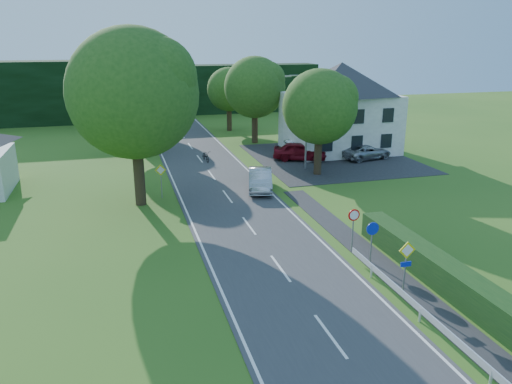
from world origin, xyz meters
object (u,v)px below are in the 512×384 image
object	(u,v)px
motorcycle	(206,156)
parked_car_silver_a	(310,144)
moving_car	(260,179)
parked_car_red	(300,151)
streetlight	(305,117)
parasol	(327,144)
parked_car_silver_b	(367,152)

from	to	relation	value
motorcycle	parked_car_silver_a	bearing A→B (deg)	-0.73
moving_car	parked_car_red	world-z (taller)	parked_car_red
moving_car	parked_car_red	distance (m)	10.10
parked_car_red	parked_car_silver_a	world-z (taller)	parked_car_silver_a
parked_car_red	streetlight	bearing A→B (deg)	-170.51
parasol	parked_car_silver_a	bearing A→B (deg)	146.43
moving_car	streetlight	bearing A→B (deg)	57.97
streetlight	parasol	distance (m)	7.44
parked_car_red	parked_car_silver_a	size ratio (longest dim) A/B	0.97
motorcycle	parked_car_red	bearing A→B (deg)	-18.80
parked_car_red	parked_car_silver_b	xyz separation A→B (m)	(6.14, -1.21, -0.17)
motorcycle	parasol	bearing A→B (deg)	-5.55
streetlight	motorcycle	world-z (taller)	streetlight
motorcycle	parked_car_silver_a	world-z (taller)	parked_car_silver_a
parked_car_red	motorcycle	bearing A→B (deg)	100.79
parked_car_red	parasol	xyz separation A→B (m)	(3.50, 2.00, 0.10)
parked_car_red	parasol	size ratio (longest dim) A/B	2.35
parked_car_red	parked_car_silver_a	distance (m)	3.61
moving_car	parked_car_silver_b	bearing A→B (deg)	43.87
parked_car_silver_b	moving_car	bearing A→B (deg)	106.96
moving_car	parasol	size ratio (longest dim) A/B	2.30
streetlight	parasol	bearing A→B (deg)	49.59
motorcycle	parked_car_silver_b	distance (m)	14.89
streetlight	moving_car	xyz separation A→B (m)	(-5.36, -5.03, -3.64)
parked_car_red	parked_car_silver_a	xyz separation A→B (m)	(2.17, 2.88, 0.00)
streetlight	parked_car_silver_a	distance (m)	7.49
parked_car_silver_b	parasol	xyz separation A→B (m)	(-2.65, 3.21, 0.27)
streetlight	parked_car_red	world-z (taller)	streetlight
parked_car_silver_a	parked_car_silver_b	world-z (taller)	parked_car_silver_a
motorcycle	parasol	size ratio (longest dim) A/B	0.91
moving_car	motorcycle	world-z (taller)	moving_car
streetlight	parked_car_red	distance (m)	4.74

